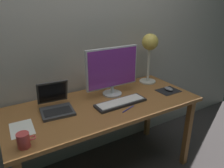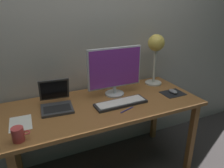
{
  "view_description": "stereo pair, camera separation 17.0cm",
  "coord_description": "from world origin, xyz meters",
  "px_view_note": "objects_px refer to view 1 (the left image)",
  "views": [
    {
      "loc": [
        -0.76,
        -1.41,
        1.55
      ],
      "look_at": [
        0.04,
        -0.05,
        0.92
      ],
      "focal_mm": 34.43,
      "sensor_mm": 36.0,
      "label": 1
    },
    {
      "loc": [
        -0.61,
        -1.49,
        1.55
      ],
      "look_at": [
        0.04,
        -0.05,
        0.92
      ],
      "focal_mm": 34.43,
      "sensor_mm": 36.0,
      "label": 2
    }
  ],
  "objects_px": {
    "laptop": "(55,102)",
    "mouse": "(169,89)",
    "monitor": "(112,70)",
    "coffee_mug": "(24,140)",
    "keyboard_main": "(121,102)",
    "desk_lamp": "(150,46)",
    "pen": "(128,109)"
  },
  "relations": [
    {
      "from": "monitor",
      "to": "desk_lamp",
      "type": "height_order",
      "value": "desk_lamp"
    },
    {
      "from": "mouse",
      "to": "pen",
      "type": "relative_size",
      "value": 0.69
    },
    {
      "from": "keyboard_main",
      "to": "desk_lamp",
      "type": "height_order",
      "value": "desk_lamp"
    },
    {
      "from": "laptop",
      "to": "desk_lamp",
      "type": "relative_size",
      "value": 0.61
    },
    {
      "from": "keyboard_main",
      "to": "mouse",
      "type": "xyz_separation_m",
      "value": [
        0.54,
        -0.0,
        0.01
      ]
    },
    {
      "from": "coffee_mug",
      "to": "pen",
      "type": "height_order",
      "value": "coffee_mug"
    },
    {
      "from": "laptop",
      "to": "mouse",
      "type": "bearing_deg",
      "value": -10.31
    },
    {
      "from": "laptop",
      "to": "pen",
      "type": "distance_m",
      "value": 0.57
    },
    {
      "from": "keyboard_main",
      "to": "desk_lamp",
      "type": "xyz_separation_m",
      "value": [
        0.51,
        0.28,
        0.36
      ]
    },
    {
      "from": "keyboard_main",
      "to": "mouse",
      "type": "distance_m",
      "value": 0.54
    },
    {
      "from": "laptop",
      "to": "mouse",
      "type": "distance_m",
      "value": 1.05
    },
    {
      "from": "desk_lamp",
      "to": "monitor",
      "type": "bearing_deg",
      "value": -170.37
    },
    {
      "from": "desk_lamp",
      "to": "mouse",
      "type": "distance_m",
      "value": 0.45
    },
    {
      "from": "keyboard_main",
      "to": "pen",
      "type": "bearing_deg",
      "value": -90.55
    },
    {
      "from": "monitor",
      "to": "keyboard_main",
      "type": "bearing_deg",
      "value": -100.51
    },
    {
      "from": "keyboard_main",
      "to": "desk_lamp",
      "type": "bearing_deg",
      "value": 28.56
    },
    {
      "from": "laptop",
      "to": "pen",
      "type": "xyz_separation_m",
      "value": [
        0.49,
        -0.29,
        -0.06
      ]
    },
    {
      "from": "laptop",
      "to": "mouse",
      "type": "xyz_separation_m",
      "value": [
        1.03,
        -0.19,
        -0.04
      ]
    },
    {
      "from": "mouse",
      "to": "coffee_mug",
      "type": "xyz_separation_m",
      "value": [
        -1.32,
        -0.18,
        0.03
      ]
    },
    {
      "from": "monitor",
      "to": "mouse",
      "type": "height_order",
      "value": "monitor"
    },
    {
      "from": "monitor",
      "to": "pen",
      "type": "bearing_deg",
      "value": -96.99
    },
    {
      "from": "desk_lamp",
      "to": "coffee_mug",
      "type": "xyz_separation_m",
      "value": [
        -1.3,
        -0.46,
        -0.33
      ]
    },
    {
      "from": "desk_lamp",
      "to": "pen",
      "type": "height_order",
      "value": "desk_lamp"
    },
    {
      "from": "keyboard_main",
      "to": "coffee_mug",
      "type": "height_order",
      "value": "coffee_mug"
    },
    {
      "from": "monitor",
      "to": "coffee_mug",
      "type": "xyz_separation_m",
      "value": [
        -0.82,
        -0.38,
        -0.19
      ]
    },
    {
      "from": "monitor",
      "to": "coffee_mug",
      "type": "bearing_deg",
      "value": -155.4
    },
    {
      "from": "pen",
      "to": "monitor",
      "type": "bearing_deg",
      "value": 83.01
    },
    {
      "from": "keyboard_main",
      "to": "coffee_mug",
      "type": "xyz_separation_m",
      "value": [
        -0.79,
        -0.18,
        0.03
      ]
    },
    {
      "from": "monitor",
      "to": "laptop",
      "type": "bearing_deg",
      "value": -178.37
    },
    {
      "from": "monitor",
      "to": "keyboard_main",
      "type": "relative_size",
      "value": 1.12
    },
    {
      "from": "desk_lamp",
      "to": "coffee_mug",
      "type": "bearing_deg",
      "value": -160.6
    },
    {
      "from": "monitor",
      "to": "desk_lamp",
      "type": "xyz_separation_m",
      "value": [
        0.48,
        0.08,
        0.14
      ]
    }
  ]
}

